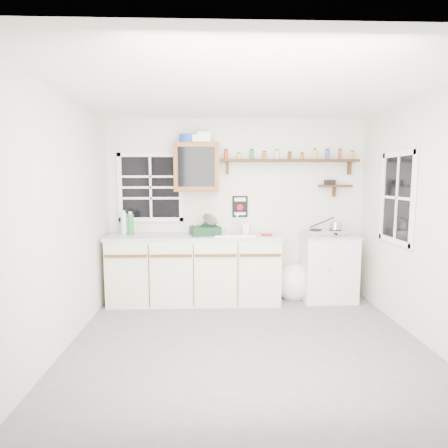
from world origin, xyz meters
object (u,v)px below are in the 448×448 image
at_px(spice_shelf, 289,160).
at_px(right_cabinet, 328,267).
at_px(main_cabinet, 195,268).
at_px(upper_cabinet, 197,167).
at_px(dish_rack, 206,228).
at_px(hotplate, 325,232).

bearing_deg(spice_shelf, right_cabinet, -19.54).
bearing_deg(main_cabinet, spice_shelf, 9.26).
bearing_deg(spice_shelf, upper_cabinet, -176.88).
bearing_deg(dish_rack, right_cabinet, -13.40).
bearing_deg(hotplate, right_cabinet, 12.42).
xyz_separation_m(right_cabinet, hotplate, (-0.05, -0.02, 0.49)).
height_order(right_cabinet, hotplate, hotplate).
relative_size(spice_shelf, dish_rack, 4.34).
distance_m(upper_cabinet, spice_shelf, 1.28).
xyz_separation_m(upper_cabinet, spice_shelf, (1.27, 0.07, 0.10)).
relative_size(right_cabinet, hotplate, 1.56).
relative_size(main_cabinet, hotplate, 3.96).
bearing_deg(upper_cabinet, main_cabinet, -103.68).
distance_m(upper_cabinet, hotplate, 1.96).
bearing_deg(main_cabinet, hotplate, 0.18).
bearing_deg(upper_cabinet, spice_shelf, 3.12).
distance_m(right_cabinet, upper_cabinet, 2.26).
bearing_deg(upper_cabinet, hotplate, -4.53).
xyz_separation_m(upper_cabinet, dish_rack, (0.13, -0.15, -0.81)).
bearing_deg(dish_rack, main_cabinet, 162.06).
bearing_deg(hotplate, dish_rack, 172.69).
bearing_deg(upper_cabinet, dish_rack, -50.59).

